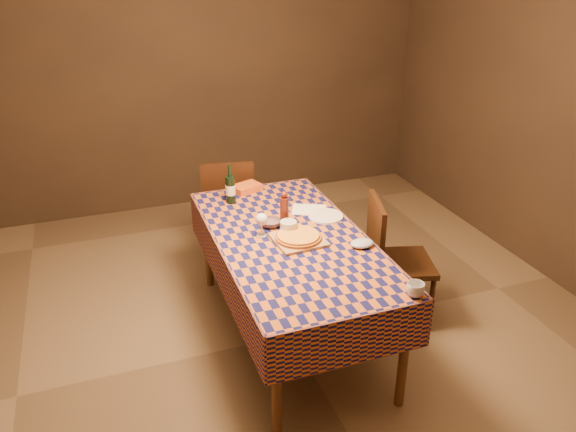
# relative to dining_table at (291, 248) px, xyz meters

# --- Properties ---
(room) EXTENTS (5.00, 5.10, 2.70)m
(room) POSITION_rel_dining_table_xyz_m (0.00, 0.00, 0.66)
(room) COLOR brown
(room) RESTS_ON ground
(dining_table) EXTENTS (0.94, 1.84, 0.77)m
(dining_table) POSITION_rel_dining_table_xyz_m (0.00, 0.00, 0.00)
(dining_table) COLOR brown
(dining_table) RESTS_ON ground
(cutting_board) EXTENTS (0.32, 0.32, 0.02)m
(cutting_board) POSITION_rel_dining_table_xyz_m (0.03, -0.06, 0.09)
(cutting_board) COLOR #A27C4C
(cutting_board) RESTS_ON dining_table
(pizza) EXTENTS (0.38, 0.38, 0.03)m
(pizza) POSITION_rel_dining_table_xyz_m (0.03, -0.06, 0.11)
(pizza) COLOR brown
(pizza) RESTS_ON cutting_board
(pepper_mill) EXTENTS (0.06, 0.06, 0.24)m
(pepper_mill) POSITION_rel_dining_table_xyz_m (0.02, 0.18, 0.19)
(pepper_mill) COLOR #4A1811
(pepper_mill) RESTS_ON dining_table
(bowl) EXTENTS (0.18, 0.18, 0.04)m
(bowl) POSITION_rel_dining_table_xyz_m (-0.07, 0.20, 0.10)
(bowl) COLOR #5F4850
(bowl) RESTS_ON dining_table
(wine_glass) EXTENTS (0.09, 0.09, 0.16)m
(wine_glass) POSITION_rel_dining_table_xyz_m (-0.17, 0.09, 0.19)
(wine_glass) COLOR silver
(wine_glass) RESTS_ON dining_table
(wine_bottle) EXTENTS (0.08, 0.08, 0.29)m
(wine_bottle) POSITION_rel_dining_table_xyz_m (-0.22, 0.66, 0.18)
(wine_bottle) COLOR black
(wine_bottle) RESTS_ON dining_table
(deli_tub) EXTENTS (0.13, 0.13, 0.09)m
(deli_tub) POSITION_rel_dining_table_xyz_m (0.00, 0.05, 0.12)
(deli_tub) COLOR #B7BDBE
(deli_tub) RESTS_ON dining_table
(takeout_container) EXTENTS (0.24, 0.20, 0.05)m
(takeout_container) POSITION_rel_dining_table_xyz_m (-0.05, 0.83, 0.10)
(takeout_container) COLOR #CA521A
(takeout_container) RESTS_ON dining_table
(white_plate) EXTENTS (0.29, 0.29, 0.01)m
(white_plate) POSITION_rel_dining_table_xyz_m (0.33, 0.20, 0.08)
(white_plate) COLOR white
(white_plate) RESTS_ON dining_table
(tumbler) EXTENTS (0.11, 0.11, 0.08)m
(tumbler) POSITION_rel_dining_table_xyz_m (0.39, -0.85, 0.12)
(tumbler) COLOR silver
(tumbler) RESTS_ON dining_table
(flour_patch) EXTENTS (0.29, 0.26, 0.00)m
(flour_patch) POSITION_rel_dining_table_xyz_m (0.27, 0.35, 0.08)
(flour_patch) COLOR white
(flour_patch) RESTS_ON dining_table
(flour_bag) EXTENTS (0.17, 0.15, 0.04)m
(flour_bag) POSITION_rel_dining_table_xyz_m (0.37, -0.26, 0.10)
(flour_bag) COLOR #A6BAD5
(flour_bag) RESTS_ON dining_table
(chair_far) EXTENTS (0.49, 0.49, 0.93)m
(chair_far) POSITION_rel_dining_table_xyz_m (-0.13, 1.16, -0.17)
(chair_far) COLOR black
(chair_far) RESTS_ON ground
(chair_right) EXTENTS (0.53, 0.52, 0.93)m
(chair_right) POSITION_rel_dining_table_xyz_m (0.72, -0.03, -0.17)
(chair_right) COLOR black
(chair_right) RESTS_ON ground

